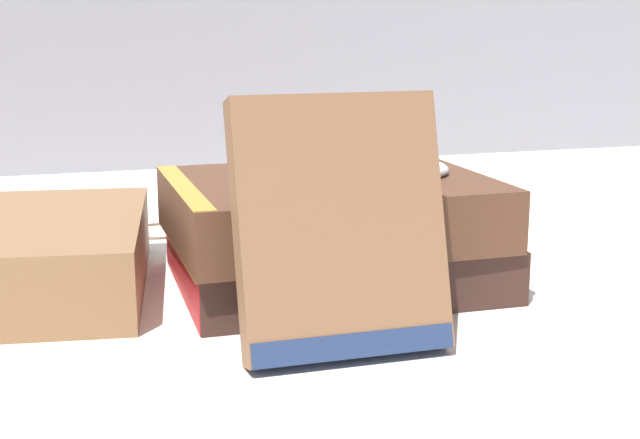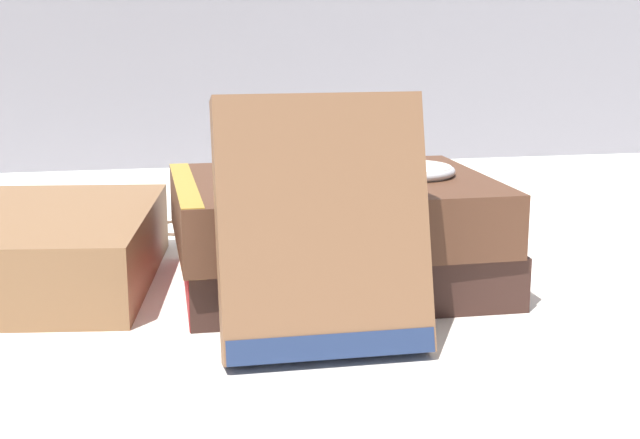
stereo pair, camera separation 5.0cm
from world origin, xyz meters
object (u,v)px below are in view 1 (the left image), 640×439
Objects in this scene: book_leaning_front at (341,236)px; book_flat_top at (321,209)px; book_flat_bottom at (324,259)px; reading_glasses at (196,228)px; pocket_watch at (405,169)px.

book_flat_top is at bearing 78.47° from book_leaning_front.
book_flat_bottom is at bearing 76.96° from book_leaning_front.
reading_glasses is (-0.05, 0.16, -0.01)m from book_flat_bottom.
pocket_watch is at bearing -9.10° from book_flat_bottom.
reading_glasses is at bearing 109.25° from book_flat_bottom.
pocket_watch is (0.05, 0.00, 0.02)m from book_flat_top.
book_flat_bottom is 0.12m from book_leaning_front.
book_leaning_front reaches higher than reading_glasses.
book_flat_bottom is 1.50× the size of book_leaning_front.
book_leaning_front is at bearing -102.32° from book_flat_bottom.
reading_glasses is (-0.10, 0.17, -0.07)m from pocket_watch.
book_flat_bottom is 0.07m from pocket_watch.
book_leaning_front is at bearing -77.91° from reading_glasses.
book_flat_top is 0.10m from book_leaning_front.
book_flat_top is 0.06m from pocket_watch.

